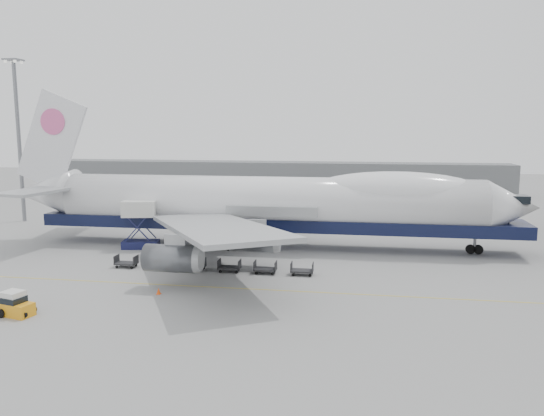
# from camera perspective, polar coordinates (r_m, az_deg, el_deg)

# --- Properties ---
(ground) EXTENTS (260.00, 260.00, 0.00)m
(ground) POSITION_cam_1_polar(r_m,az_deg,el_deg) (55.99, -2.49, -6.83)
(ground) COLOR gray
(ground) RESTS_ON ground
(apron_line) EXTENTS (60.00, 0.15, 0.01)m
(apron_line) POSITION_cam_1_polar(r_m,az_deg,el_deg) (50.37, -3.89, -8.61)
(apron_line) COLOR gold
(apron_line) RESTS_ON ground
(hangar) EXTENTS (110.00, 8.00, 7.00)m
(hangar) POSITION_cam_1_polar(r_m,az_deg,el_deg) (125.14, -0.49, 3.40)
(hangar) COLOR slate
(hangar) RESTS_ON ground
(floodlight_mast) EXTENTS (2.40, 2.40, 25.43)m
(floodlight_mast) POSITION_cam_1_polar(r_m,az_deg,el_deg) (93.35, -25.62, 7.39)
(floodlight_mast) COLOR slate
(floodlight_mast) RESTS_ON ground
(airliner) EXTENTS (67.00, 55.30, 19.98)m
(airliner) POSITION_cam_1_polar(r_m,az_deg,el_deg) (66.31, 0.13, 0.58)
(airliner) COLOR white
(airliner) RESTS_ON ground
(catering_truck) EXTENTS (4.77, 3.65, 5.98)m
(catering_truck) POSITION_cam_1_polar(r_m,az_deg,el_deg) (67.84, -14.00, -1.38)
(catering_truck) COLOR #171B47
(catering_truck) RESTS_ON ground
(baggage_tug) EXTENTS (2.98, 2.06, 1.99)m
(baggage_tug) POSITION_cam_1_polar(r_m,az_deg,el_deg) (47.78, -25.91, -9.34)
(baggage_tug) COLOR orange
(baggage_tug) RESTS_ON ground
(traffic_cone) EXTENTS (0.40, 0.40, 0.60)m
(traffic_cone) POSITION_cam_1_polar(r_m,az_deg,el_deg) (49.59, -12.10, -8.73)
(traffic_cone) COLOR #F44A0C
(traffic_cone) RESTS_ON ground
(dolly_0) EXTENTS (2.30, 1.35, 1.30)m
(dolly_0) POSITION_cam_1_polar(r_m,az_deg,el_deg) (59.52, -15.40, -5.67)
(dolly_0) COLOR #2D2D30
(dolly_0) RESTS_ON ground
(dolly_1) EXTENTS (2.30, 1.35, 1.30)m
(dolly_1) POSITION_cam_1_polar(r_m,az_deg,el_deg) (58.06, -11.96, -5.90)
(dolly_1) COLOR #2D2D30
(dolly_1) RESTS_ON ground
(dolly_2) EXTENTS (2.30, 1.35, 1.30)m
(dolly_2) POSITION_cam_1_polar(r_m,az_deg,el_deg) (56.82, -8.36, -6.13)
(dolly_2) COLOR #2D2D30
(dolly_2) RESTS_ON ground
(dolly_3) EXTENTS (2.30, 1.35, 1.30)m
(dolly_3) POSITION_cam_1_polar(r_m,az_deg,el_deg) (55.81, -4.60, -6.33)
(dolly_3) COLOR #2D2D30
(dolly_3) RESTS_ON ground
(dolly_4) EXTENTS (2.30, 1.35, 1.30)m
(dolly_4) POSITION_cam_1_polar(r_m,az_deg,el_deg) (55.05, -0.72, -6.52)
(dolly_4) COLOR #2D2D30
(dolly_4) RESTS_ON ground
(dolly_5) EXTENTS (2.30, 1.35, 1.30)m
(dolly_5) POSITION_cam_1_polar(r_m,az_deg,el_deg) (54.54, 3.25, -6.67)
(dolly_5) COLOR #2D2D30
(dolly_5) RESTS_ON ground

